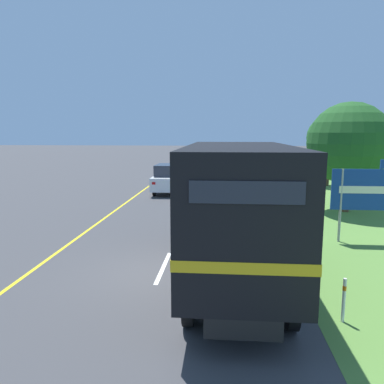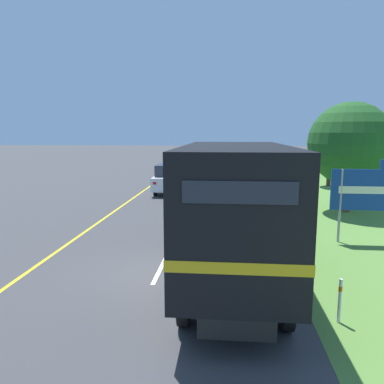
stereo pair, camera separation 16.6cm
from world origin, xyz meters
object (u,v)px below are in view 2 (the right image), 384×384
roadside_tree_near (350,144)px  highway_sign (367,191)px  delineator_post (340,300)px  horse_trailer_truck (234,206)px  lead_car_white_ahead (225,163)px  lead_car_white (170,179)px  roadside_tree_mid (331,138)px  roadside_tree_far (340,139)px

roadside_tree_near → highway_sign: bearing=-100.6°
highway_sign → delineator_post: 6.63m
horse_trailer_truck → delineator_post: (2.16, -2.10, -1.51)m
lead_car_white_ahead → roadside_tree_near: roadside_tree_near is taller
roadside_tree_near → delineator_post: bearing=-107.4°
lead_car_white → highway_sign: 13.42m
roadside_tree_mid → highway_sign: bearing=-99.9°
lead_car_white_ahead → roadside_tree_far: size_ratio=0.86×
horse_trailer_truck → roadside_tree_far: roadside_tree_far is taller
highway_sign → delineator_post: (-2.55, -5.97, -1.36)m
lead_car_white → roadside_tree_mid: size_ratio=0.77×
roadside_tree_mid → roadside_tree_far: bearing=68.4°
lead_car_white_ahead → roadside_tree_near: size_ratio=0.82×
roadside_tree_far → delineator_post: roadside_tree_far is taller
lead_car_white → lead_car_white_ahead: (3.46, 12.87, 0.01)m
lead_car_white → delineator_post: 17.34m
roadside_tree_near → delineator_post: (-3.56, -11.36, -2.86)m
horse_trailer_truck → highway_sign: size_ratio=2.80×
roadside_tree_far → roadside_tree_mid: bearing=-111.6°
lead_car_white_ahead → roadside_tree_far: (10.14, -2.31, 2.36)m
roadside_tree_far → lead_car_white_ahead: bearing=167.2°
roadside_tree_near → roadside_tree_far: (4.02, 15.46, -0.04)m
roadside_tree_mid → roadside_tree_near: bearing=-99.6°
lead_car_white → lead_car_white_ahead: lead_car_white_ahead is taller
horse_trailer_truck → lead_car_white: (-3.86, 14.15, -1.06)m
roadside_tree_near → roadside_tree_far: size_ratio=1.05×
lead_car_white_ahead → highway_sign: 23.74m
horse_trailer_truck → roadside_tree_near: (5.72, 9.25, 1.35)m
horse_trailer_truck → lead_car_white_ahead: horse_trailer_truck is taller
lead_car_white_ahead → roadside_tree_mid: (7.66, -8.58, 2.56)m
highway_sign → roadside_tree_near: (1.01, 5.39, 1.50)m
delineator_post → highway_sign: bearing=66.9°
roadside_tree_mid → lead_car_white: bearing=-158.9°
highway_sign → lead_car_white_ahead: bearing=102.4°
highway_sign → roadside_tree_far: 21.50m
horse_trailer_truck → roadside_tree_far: 26.60m
roadside_tree_near → roadside_tree_mid: bearing=80.4°
lead_car_white_ahead → horse_trailer_truck: bearing=-89.2°
lead_car_white → lead_car_white_ahead: bearing=75.0°
delineator_post → roadside_tree_near: bearing=72.6°
horse_trailer_truck → lead_car_white_ahead: 27.05m
roadside_tree_near → roadside_tree_far: 15.98m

